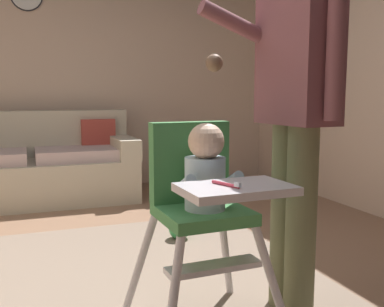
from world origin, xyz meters
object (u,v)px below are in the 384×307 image
at_px(high_chair, 203,190).
at_px(adult_standing, 295,114).
at_px(toy_ball, 179,228).
at_px(side_table, 177,159).
at_px(couch, 32,167).
at_px(sippy_cup, 175,140).

relative_size(high_chair, adult_standing, 0.55).
relative_size(high_chair, toy_ball, 5.90).
relative_size(toy_ball, side_table, 0.30).
distance_m(couch, side_table, 1.41).
bearing_deg(high_chair, toy_ball, 163.78).
bearing_deg(sippy_cup, toy_ball, -106.98).
xyz_separation_m(adult_standing, sippy_cup, (0.24, 2.49, -0.37)).
distance_m(side_table, sippy_cup, 0.19).
distance_m(couch, adult_standing, 3.04).
bearing_deg(adult_standing, couch, -71.89).
xyz_separation_m(high_chair, side_table, (0.73, 2.52, -0.25)).
height_order(couch, toy_ball, couch).
bearing_deg(side_table, high_chair, -106.06).
xyz_separation_m(couch, side_table, (1.38, -0.26, 0.05)).
relative_size(high_chair, sippy_cup, 9.16).
distance_m(toy_ball, sippy_cup, 1.46).
xyz_separation_m(toy_ball, sippy_cup, (0.40, 1.31, 0.49)).
relative_size(adult_standing, side_table, 3.18).
height_order(couch, side_table, couch).
height_order(toy_ball, sippy_cup, sippy_cup).
relative_size(side_table, sippy_cup, 5.20).
bearing_deg(sippy_cup, couch, 168.96).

